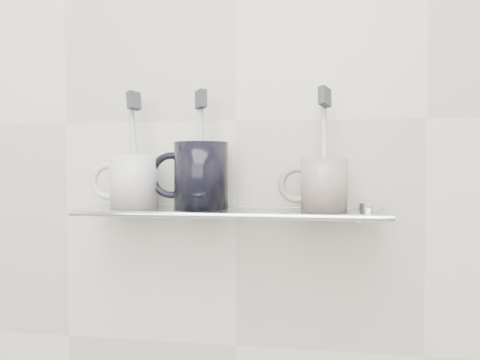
% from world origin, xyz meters
% --- Properties ---
extents(wall_back, '(2.50, 0.00, 2.50)m').
position_xyz_m(wall_back, '(0.00, 1.10, 1.25)').
color(wall_back, beige).
rests_on(wall_back, ground).
extents(shelf_glass, '(0.50, 0.12, 0.01)m').
position_xyz_m(shelf_glass, '(0.00, 1.04, 1.10)').
color(shelf_glass, silver).
rests_on(shelf_glass, wall_back).
extents(shelf_rail, '(0.50, 0.01, 0.01)m').
position_xyz_m(shelf_rail, '(0.00, 0.98, 1.10)').
color(shelf_rail, silver).
rests_on(shelf_rail, shelf_glass).
extents(bracket_left, '(0.02, 0.03, 0.02)m').
position_xyz_m(bracket_left, '(-0.21, 1.09, 1.09)').
color(bracket_left, silver).
rests_on(bracket_left, wall_back).
extents(bracket_right, '(0.02, 0.03, 0.02)m').
position_xyz_m(bracket_right, '(0.21, 1.09, 1.09)').
color(bracket_right, silver).
rests_on(bracket_right, wall_back).
extents(mug_left, '(0.10, 0.10, 0.09)m').
position_xyz_m(mug_left, '(-0.17, 1.04, 1.14)').
color(mug_left, silver).
rests_on(mug_left, shelf_glass).
extents(mug_left_handle, '(0.07, 0.01, 0.07)m').
position_xyz_m(mug_left_handle, '(-0.21, 1.04, 1.14)').
color(mug_left_handle, silver).
rests_on(mug_left_handle, mug_left).
extents(toothbrush_left, '(0.04, 0.05, 0.19)m').
position_xyz_m(toothbrush_left, '(-0.17, 1.04, 1.20)').
color(toothbrush_left, '#98A6B8').
rests_on(toothbrush_left, mug_left).
extents(bristles_left, '(0.03, 0.03, 0.03)m').
position_xyz_m(bristles_left, '(-0.17, 1.04, 1.28)').
color(bristles_left, '#30363A').
rests_on(bristles_left, toothbrush_left).
extents(mug_center, '(0.10, 0.10, 0.11)m').
position_xyz_m(mug_center, '(-0.05, 1.04, 1.16)').
color(mug_center, black).
rests_on(mug_center, shelf_glass).
extents(mug_center_handle, '(0.08, 0.01, 0.08)m').
position_xyz_m(mug_center_handle, '(-0.10, 1.04, 1.16)').
color(mug_center_handle, black).
rests_on(mug_center_handle, mug_center).
extents(toothbrush_center, '(0.02, 0.04, 0.19)m').
position_xyz_m(toothbrush_center, '(-0.05, 1.04, 1.20)').
color(toothbrush_center, '#ABB9D2').
rests_on(toothbrush_center, mug_center).
extents(bristles_center, '(0.02, 0.03, 0.03)m').
position_xyz_m(bristles_center, '(-0.05, 1.04, 1.28)').
color(bristles_center, '#30363A').
rests_on(bristles_center, toothbrush_center).
extents(mug_right, '(0.08, 0.08, 0.08)m').
position_xyz_m(mug_right, '(0.15, 1.04, 1.14)').
color(mug_right, silver).
rests_on(mug_right, shelf_glass).
extents(mug_right_handle, '(0.06, 0.01, 0.06)m').
position_xyz_m(mug_right_handle, '(0.11, 1.04, 1.14)').
color(mug_right_handle, silver).
rests_on(mug_right_handle, mug_right).
extents(toothbrush_right, '(0.02, 0.07, 0.19)m').
position_xyz_m(toothbrush_right, '(0.15, 1.04, 1.20)').
color(toothbrush_right, '#BEB6A7').
rests_on(toothbrush_right, mug_right).
extents(bristles_right, '(0.02, 0.03, 0.04)m').
position_xyz_m(bristles_right, '(0.15, 1.04, 1.28)').
color(bristles_right, '#30363A').
rests_on(bristles_right, toothbrush_right).
extents(chrome_cap, '(0.03, 0.03, 0.01)m').
position_xyz_m(chrome_cap, '(0.22, 1.04, 1.11)').
color(chrome_cap, silver).
rests_on(chrome_cap, shelf_glass).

